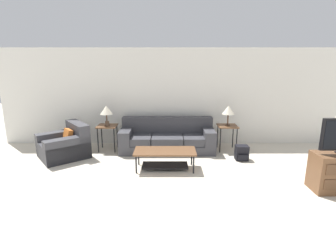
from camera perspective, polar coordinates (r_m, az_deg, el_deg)
wall_back at (r=7.17m, az=0.57°, el=6.31°), size 9.18×0.06×2.60m
couch at (r=6.78m, az=0.08°, el=-2.83°), size 2.38×0.91×0.82m
armchair at (r=6.76m, az=-21.24°, el=-3.93°), size 1.40×1.39×0.80m
coffee_table at (r=5.59m, az=-0.44°, el=-6.36°), size 1.30×0.58×0.42m
side_table_left at (r=6.88m, az=-12.84°, el=-0.50°), size 0.49×0.47×0.66m
side_table_right at (r=6.87m, az=13.02°, el=-0.52°), size 0.49×0.47×0.66m
table_lamp_left at (r=6.78m, az=-13.05°, el=3.34°), size 0.31×0.31×0.51m
table_lamp_right at (r=6.77m, az=13.23°, el=3.32°), size 0.31×0.31×0.51m
backpack at (r=6.37m, az=15.97°, el=-5.68°), size 0.29×0.31×0.34m
picture_frame at (r=6.77m, az=-12.87°, el=0.54°), size 0.10×0.04×0.13m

